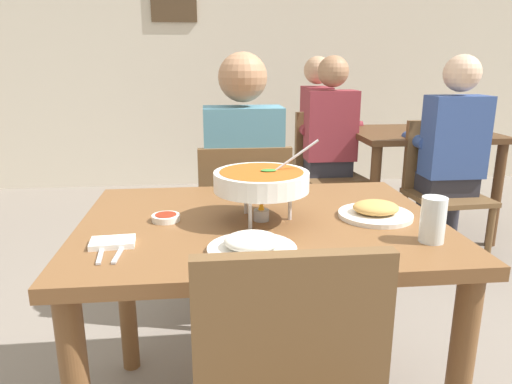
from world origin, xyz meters
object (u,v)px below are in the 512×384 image
Objects in this scene: curry_bowl at (262,181)px; chair_bg_right at (326,165)px; rice_plate at (252,245)px; patron_bg_left at (320,127)px; diner_main at (243,175)px; chair_diner_main at (244,224)px; chair_bg_left at (329,153)px; patron_bg_right at (329,135)px; appetizer_plate at (375,211)px; sauce_dish at (166,217)px; patron_bg_middle at (451,148)px; dining_table_far at (418,150)px; chair_bg_middle at (441,182)px; drink_glass at (433,222)px; dining_table_main at (261,254)px.

chair_bg_right is at bearing 70.23° from curry_bowl.
patron_bg_left is (0.83, 2.67, -0.05)m from rice_plate.
rice_plate is at bearing -93.09° from diner_main.
diner_main reaches higher than chair_diner_main.
rice_plate is 2.91m from chair_bg_left.
patron_bg_right is at bearing -89.29° from chair_bg_right.
appetizer_plate is at bearing -64.06° from diner_main.
sauce_dish is 0.07× the size of patron_bg_right.
chair_bg_left is 1.24m from patron_bg_middle.
dining_table_far is (1.39, 1.15, 0.12)m from chair_diner_main.
chair_bg_middle reaches higher than rice_plate.
dining_table_far is 0.76× the size of patron_bg_right.
patron_bg_right reaches higher than chair_bg_right.
patron_bg_left reaches higher than appetizer_plate.
chair_bg_right is at bearing 80.09° from appetizer_plate.
rice_plate is at bearing -108.74° from chair_bg_left.
patron_bg_middle is 0.86m from patron_bg_right.
patron_bg_right is (0.27, 2.19, -0.09)m from drink_glass.
chair_bg_middle is at bearing 46.43° from curry_bowl.
sauce_dish is 2.19m from patron_bg_right.
diner_main is at bearing -120.09° from chair_bg_right.
curry_bowl is 0.52m from drink_glass.
sauce_dish is at bearing -114.31° from patron_bg_left.
curry_bowl is at bearing -110.40° from patron_bg_right.
rice_plate is (-0.06, -0.26, -0.11)m from curry_bowl.
patron_bg_middle is at bearing 44.87° from dining_table_main.
dining_table_far is at bearing -40.24° from patron_bg_left.
drink_glass is 2.29m from chair_bg_right.
dining_table_far is at bearing -49.13° from chair_bg_left.
chair_diner_main is 0.69× the size of patron_bg_right.
dining_table_main is at bearing 101.33° from curry_bowl.
patron_bg_right is at bearing 82.88° from drink_glass.
sauce_dish is 0.10× the size of chair_bg_left.
dining_table_far is 1.11× the size of chair_bg_right.
chair_bg_right is at bearing 168.11° from dining_table_far.
chair_bg_left is (0.87, 1.75, 0.00)m from chair_diner_main.
diner_main and patron_bg_middle have the same top height.
patron_bg_left reaches higher than chair_diner_main.
patron_bg_left is at bearing 84.84° from patron_bg_right.
drink_glass is at bearing -28.28° from dining_table_main.
drink_glass reaches higher than sauce_dish.
patron_bg_left reaches higher than chair_bg_left.
drink_glass is at bearing -65.41° from diner_main.
diner_main is at bearing 115.94° from appetizer_plate.
curry_bowl reaches higher than chair_bg_left.
patron_bg_right reaches higher than drink_glass.
drink_glass is at bearing -118.33° from chair_bg_middle.
patron_bg_middle is (-0.03, -0.52, 0.11)m from dining_table_far.
rice_plate is 2.19m from chair_bg_middle.
appetizer_plate is 2.45m from patron_bg_left.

